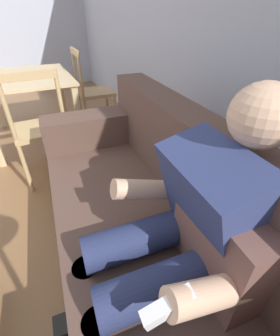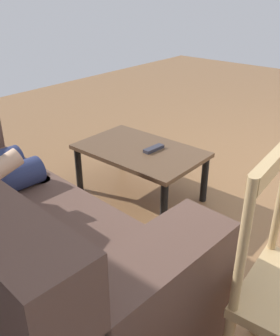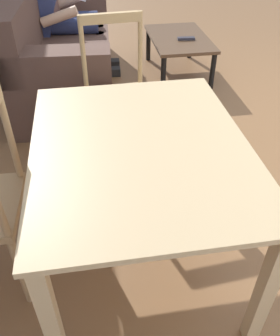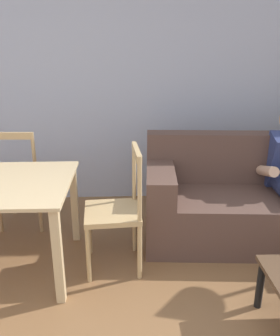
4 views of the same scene
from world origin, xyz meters
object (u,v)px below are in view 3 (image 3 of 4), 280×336
at_px(dining_table, 140,164).
at_px(couch, 60,51).
at_px(person_lounging, 60,13).
at_px(coffee_table, 179,42).
at_px(tv_remote, 186,38).
at_px(dining_chair_facing_couch, 118,98).

bearing_deg(dining_table, couch, 10.84).
bearing_deg(person_lounging, couch, 174.52).
xyz_separation_m(coffee_table, tv_remote, (-0.09, -0.04, 0.06)).
distance_m(couch, coffee_table, 1.19).
bearing_deg(dining_table, person_lounging, 9.03).
xyz_separation_m(coffee_table, dining_chair_facing_couch, (-1.37, 0.77, 0.14)).
height_order(person_lounging, dining_table, person_lounging).
distance_m(dining_table, dining_chair_facing_couch, 0.93).
distance_m(tv_remote, dining_chair_facing_couch, 1.52).
height_order(person_lounging, dining_chair_facing_couch, person_lounging).
distance_m(couch, dining_table, 2.25).
relative_size(couch, coffee_table, 2.33).
bearing_deg(couch, coffee_table, -85.58).
bearing_deg(tv_remote, dining_chair_facing_couch, -27.91).
height_order(couch, person_lounging, person_lounging).
bearing_deg(coffee_table, couch, 94.42).
relative_size(coffee_table, dining_chair_facing_couch, 0.91).
bearing_deg(dining_chair_facing_couch, coffee_table, -29.33).
bearing_deg(person_lounging, tv_remote, -103.02).
bearing_deg(dining_chair_facing_couch, couch, 18.12).
xyz_separation_m(couch, person_lounging, (0.28, -0.03, 0.26)).
relative_size(person_lounging, tv_remote, 6.79).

